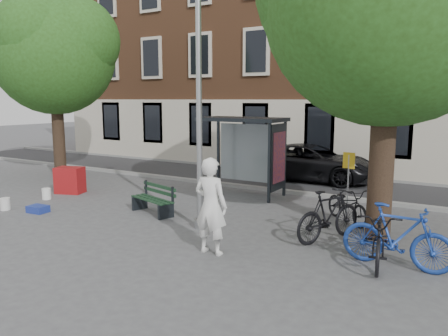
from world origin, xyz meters
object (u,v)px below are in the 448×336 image
at_px(bike_a, 347,205).
at_px(bike_c, 380,237).
at_px(bike_d, 329,215).
at_px(painter, 211,206).
at_px(bench, 154,201).
at_px(bus_shelter, 254,139).
at_px(red_stand, 70,180).
at_px(bike_b, 397,237).
at_px(notice_sign, 348,172).
at_px(lamppost, 199,117).
at_px(car_dark, 311,162).

bearing_deg(bike_a, bike_c, -110.56).
height_order(bike_a, bike_d, bike_d).
distance_m(painter, bike_d, 2.84).
xyz_separation_m(painter, bench, (-3.14, 1.89, -0.65)).
bearing_deg(bike_c, bus_shelter, 128.62).
bearing_deg(red_stand, bench, -8.53).
distance_m(bike_b, bike_c, 0.34).
xyz_separation_m(bike_a, notice_sign, (-0.01, 0.00, 0.86)).
distance_m(bike_c, red_stand, 10.67).
distance_m(bike_a, red_stand, 9.33).
bearing_deg(bike_b, bus_shelter, 52.54).
distance_m(lamppost, notice_sign, 4.15).
relative_size(bike_b, car_dark, 0.40).
bearing_deg(bike_a, notice_sign, 125.42).
distance_m(painter, bike_c, 3.42).
xyz_separation_m(painter, red_stand, (-7.42, 2.53, -0.57)).
relative_size(car_dark, red_stand, 5.77).
bearing_deg(bike_a, bike_b, -105.79).
relative_size(painter, bike_a, 1.13).
bearing_deg(red_stand, bike_d, -2.67).
bearing_deg(painter, notice_sign, -116.20).
xyz_separation_m(car_dark, notice_sign, (2.90, -5.31, 0.61)).
bearing_deg(bike_b, notice_sign, 33.93).
height_order(lamppost, bike_d, lamppost).
relative_size(bike_a, bike_b, 0.87).
relative_size(bus_shelter, bike_a, 1.58).
height_order(painter, bike_a, painter).
xyz_separation_m(bus_shelter, painter, (1.81, -5.47, -0.89)).
bearing_deg(bike_a, bench, 153.63).
bearing_deg(notice_sign, bike_b, -48.30).
xyz_separation_m(bike_b, red_stand, (-10.92, 1.38, -0.18)).
bearing_deg(bus_shelter, car_dark, 79.07).
xyz_separation_m(painter, bike_c, (3.17, 1.21, -0.47)).
bearing_deg(notice_sign, bike_d, -78.45).
relative_size(bus_shelter, bike_b, 1.37).
bearing_deg(bike_b, bike_c, 81.34).
relative_size(bike_a, car_dark, 0.35).
bearing_deg(car_dark, bike_b, -151.99).
height_order(painter, bike_d, painter).
bearing_deg(red_stand, painter, -18.84).
bearing_deg(notice_sign, painter, -105.63).
xyz_separation_m(bike_b, notice_sign, (-1.69, 2.69, 0.71)).
relative_size(bus_shelter, red_stand, 3.17).
bearing_deg(bench, bike_a, 38.12).
relative_size(car_dark, notice_sign, 2.80).
distance_m(bus_shelter, notice_sign, 4.00).
xyz_separation_m(bench, car_dark, (2.04, 7.26, 0.35)).
xyz_separation_m(bus_shelter, notice_sign, (3.61, -1.63, -0.58)).
bearing_deg(bike_d, bike_c, 170.10).
bearing_deg(bench, bike_c, 10.50).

